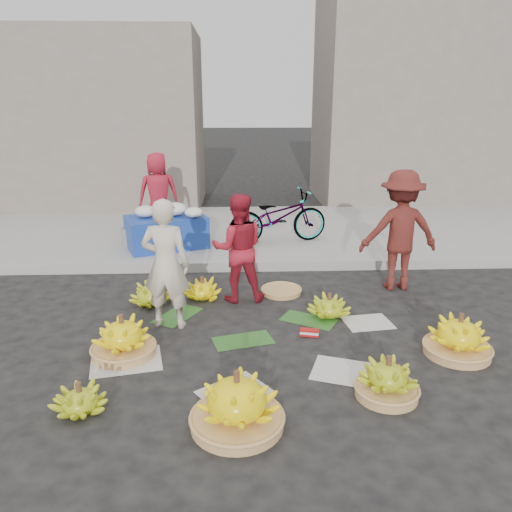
{
  "coord_description": "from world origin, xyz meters",
  "views": [
    {
      "loc": [
        -0.16,
        -5.17,
        2.57
      ],
      "look_at": [
        0.08,
        0.69,
        0.7
      ],
      "focal_mm": 35.0,
      "sensor_mm": 36.0,
      "label": 1
    }
  ],
  "objects_px": {
    "banana_bunch_0": "(123,338)",
    "banana_bunch_4": "(459,337)",
    "flower_table": "(167,229)",
    "bicycle": "(278,217)",
    "vendor_cream": "(166,264)"
  },
  "relations": [
    {
      "from": "banana_bunch_0",
      "to": "flower_table",
      "type": "height_order",
      "value": "flower_table"
    },
    {
      "from": "vendor_cream",
      "to": "bicycle",
      "type": "bearing_deg",
      "value": -107.2
    },
    {
      "from": "banana_bunch_0",
      "to": "flower_table",
      "type": "bearing_deg",
      "value": 89.73
    },
    {
      "from": "banana_bunch_4",
      "to": "bicycle",
      "type": "relative_size",
      "value": 0.43
    },
    {
      "from": "vendor_cream",
      "to": "flower_table",
      "type": "height_order",
      "value": "vendor_cream"
    },
    {
      "from": "flower_table",
      "to": "bicycle",
      "type": "xyz_separation_m",
      "value": [
        1.91,
        0.21,
        0.15
      ]
    },
    {
      "from": "bicycle",
      "to": "banana_bunch_0",
      "type": "bearing_deg",
      "value": 139.12
    },
    {
      "from": "banana_bunch_4",
      "to": "bicycle",
      "type": "bearing_deg",
      "value": 111.86
    },
    {
      "from": "flower_table",
      "to": "bicycle",
      "type": "relative_size",
      "value": 0.85
    },
    {
      "from": "flower_table",
      "to": "vendor_cream",
      "type": "bearing_deg",
      "value": -103.73
    },
    {
      "from": "vendor_cream",
      "to": "banana_bunch_4",
      "type": "bearing_deg",
      "value": 174.64
    },
    {
      "from": "banana_bunch_0",
      "to": "vendor_cream",
      "type": "bearing_deg",
      "value": 60.45
    },
    {
      "from": "flower_table",
      "to": "banana_bunch_4",
      "type": "bearing_deg",
      "value": -67.78
    },
    {
      "from": "banana_bunch_0",
      "to": "banana_bunch_4",
      "type": "height_order",
      "value": "banana_bunch_4"
    },
    {
      "from": "vendor_cream",
      "to": "flower_table",
      "type": "relative_size",
      "value": 1.02
    }
  ]
}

